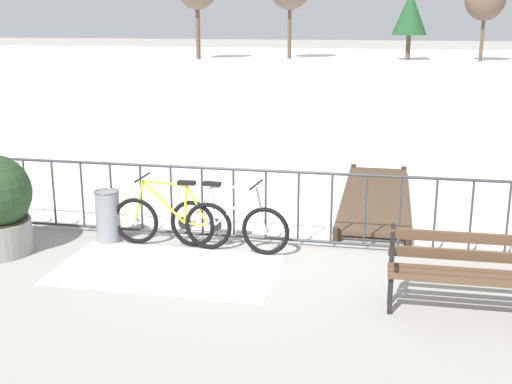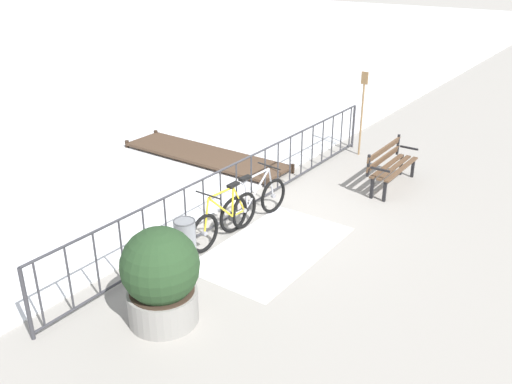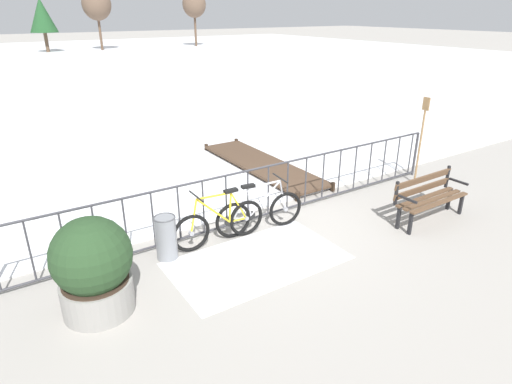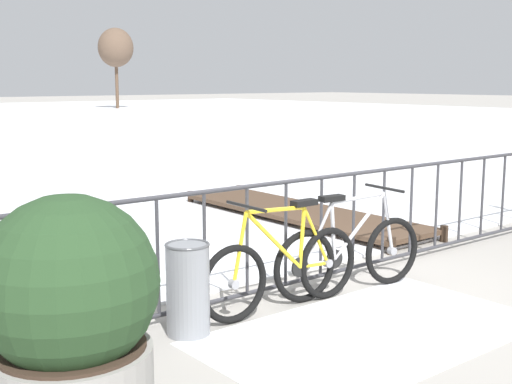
{
  "view_description": "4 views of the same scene",
  "coord_description": "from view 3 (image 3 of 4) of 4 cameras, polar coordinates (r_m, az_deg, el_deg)",
  "views": [
    {
      "loc": [
        1.84,
        -8.63,
        3.1
      ],
      "look_at": [
        0.07,
        0.1,
        0.71
      ],
      "focal_mm": 46.42,
      "sensor_mm": 36.0,
      "label": 1
    },
    {
      "loc": [
        -7.45,
        -5.56,
        4.55
      ],
      "look_at": [
        -0.51,
        -0.63,
        0.76
      ],
      "focal_mm": 38.65,
      "sensor_mm": 36.0,
      "label": 2
    },
    {
      "loc": [
        -4.09,
        -6.18,
        3.71
      ],
      "look_at": [
        0.01,
        0.1,
        0.55
      ],
      "focal_mm": 30.37,
      "sensor_mm": 36.0,
      "label": 3
    },
    {
      "loc": [
        -4.72,
        -4.6,
        1.96
      ],
      "look_at": [
        -0.78,
        0.31,
        0.93
      ],
      "focal_mm": 47.39,
      "sensor_mm": 36.0,
      "label": 4
    }
  ],
  "objects": [
    {
      "name": "ground_plane",
      "position": [
        8.28,
        0.29,
        -3.72
      ],
      "size": [
        160.0,
        160.0,
        0.0
      ],
      "primitive_type": "plane",
      "color": "#9E9991"
    },
    {
      "name": "snow_patch",
      "position": [
        7.02,
        0.15,
        -9.0
      ],
      "size": [
        2.77,
        1.59,
        0.01
      ],
      "primitive_type": "cube",
      "color": "white",
      "rests_on": "ground"
    },
    {
      "name": "bicycle_second",
      "position": [
        7.73,
        0.5,
        -2.73
      ],
      "size": [
        1.71,
        0.52,
        0.97
      ],
      "color": "black",
      "rests_on": "ground"
    },
    {
      "name": "tree_far_east",
      "position": [
        47.18,
        -26.38,
        20.13
      ],
      "size": [
        2.45,
        2.45,
        4.77
      ],
      "color": "brown",
      "rests_on": "ground"
    },
    {
      "name": "trash_bin",
      "position": [
        7.06,
        -11.76,
        -5.85
      ],
      "size": [
        0.35,
        0.35,
        0.73
      ],
      "color": "gray",
      "rests_on": "ground"
    },
    {
      "name": "park_bench",
      "position": [
        8.74,
        21.78,
        -0.31
      ],
      "size": [
        1.6,
        0.49,
        0.89
      ],
      "color": "brown",
      "rests_on": "ground"
    },
    {
      "name": "frozen_pond",
      "position": [
        35.01,
        -27.22,
        14.4
      ],
      "size": [
        80.0,
        56.0,
        0.03
      ],
      "primitive_type": "cube",
      "color": "white",
      "rests_on": "ground"
    },
    {
      "name": "planter_with_shrub",
      "position": [
        5.99,
        -20.66,
        -9.21
      ],
      "size": [
        1.03,
        1.03,
        1.35
      ],
      "color": "gray",
      "rests_on": "ground"
    },
    {
      "name": "bicycle_near_railing",
      "position": [
        7.38,
        -4.78,
        -4.14
      ],
      "size": [
        1.71,
        0.52,
        0.97
      ],
      "color": "black",
      "rests_on": "ground"
    },
    {
      "name": "tree_far_west",
      "position": [
        50.5,
        -8.15,
        23.26
      ],
      "size": [
        2.47,
        2.47,
        5.63
      ],
      "color": "brown",
      "rests_on": "ground"
    },
    {
      "name": "oar_upright",
      "position": [
        10.36,
        20.95,
        6.98
      ],
      "size": [
        0.04,
        0.16,
        1.98
      ],
      "color": "#937047",
      "rests_on": "ground"
    },
    {
      "name": "railing_fence",
      "position": [
        8.05,
        0.3,
        -0.16
      ],
      "size": [
        9.06,
        0.06,
        1.07
      ],
      "color": "#38383D",
      "rests_on": "ground"
    },
    {
      "name": "tree_east_mid",
      "position": [
        47.57,
        -20.28,
        22.2
      ],
      "size": [
        2.72,
        2.72,
        5.73
      ],
      "color": "brown",
      "rests_on": "ground"
    },
    {
      "name": "wooden_dock",
      "position": [
        10.93,
        0.76,
        3.7
      ],
      "size": [
        1.1,
        4.27,
        0.2
      ],
      "color": "#4C3828",
      "rests_on": "ground"
    }
  ]
}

